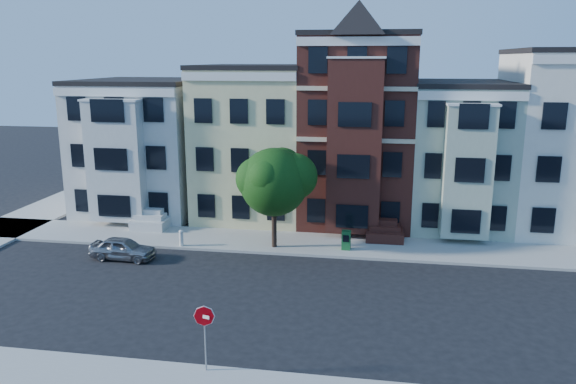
% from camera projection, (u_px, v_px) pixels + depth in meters
% --- Properties ---
extents(ground, '(120.00, 120.00, 0.00)m').
position_uv_depth(ground, '(340.00, 305.00, 24.90)').
color(ground, black).
extents(far_sidewalk, '(60.00, 4.00, 0.15)m').
position_uv_depth(far_sidewalk, '(350.00, 246.00, 32.57)').
color(far_sidewalk, '#9E9B93').
rests_on(far_sidewalk, ground).
extents(house_white, '(8.00, 9.00, 9.00)m').
position_uv_depth(house_white, '(147.00, 147.00, 40.15)').
color(house_white, beige).
rests_on(house_white, ground).
extents(house_yellow, '(7.00, 9.00, 10.00)m').
position_uv_depth(house_yellow, '(256.00, 143.00, 38.77)').
color(house_yellow, beige).
rests_on(house_yellow, ground).
extents(house_brown, '(7.00, 9.00, 12.00)m').
position_uv_depth(house_brown, '(358.00, 131.00, 37.44)').
color(house_brown, '#3D1812').
rests_on(house_brown, ground).
extents(house_green, '(6.00, 9.00, 9.00)m').
position_uv_depth(house_green, '(457.00, 156.00, 36.76)').
color(house_green, '#A2B299').
rests_on(house_green, ground).
extents(house_cream, '(8.00, 9.00, 11.00)m').
position_uv_depth(house_cream, '(573.00, 143.00, 35.42)').
color(house_cream, silver).
rests_on(house_cream, ground).
extents(street_tree, '(7.33, 7.33, 7.07)m').
position_uv_depth(street_tree, '(274.00, 187.00, 31.45)').
color(street_tree, '#1B4C12').
rests_on(street_tree, far_sidewalk).
extents(parked_car, '(3.62, 1.56, 1.22)m').
position_uv_depth(parked_car, '(123.00, 248.00, 30.56)').
color(parked_car, gray).
rests_on(parked_car, ground).
extents(newspaper_box, '(0.51, 0.45, 1.09)m').
position_uv_depth(newspaper_box, '(346.00, 240.00, 31.68)').
color(newspaper_box, '#1A5B2A').
rests_on(newspaper_box, far_sidewalk).
extents(fire_hydrant, '(0.27, 0.27, 0.75)m').
position_uv_depth(fire_hydrant, '(181.00, 239.00, 32.35)').
color(fire_hydrant, beige).
rests_on(fire_hydrant, far_sidewalk).
extents(stop_sign, '(0.75, 0.31, 2.72)m').
position_uv_depth(stop_sign, '(205.00, 334.00, 19.15)').
color(stop_sign, '#AB0008').
rests_on(stop_sign, near_sidewalk).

